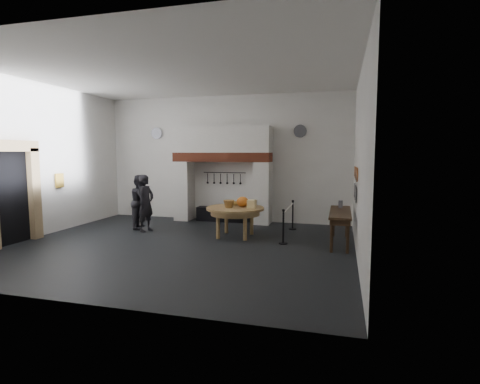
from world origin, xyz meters
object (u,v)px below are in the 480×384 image
(side_table, at_px, (340,212))
(barrier_post_near, at_px, (283,227))
(iron_range, at_px, (223,214))
(visitor_far, at_px, (141,202))
(work_table, at_px, (235,208))
(visitor_near, at_px, (146,203))
(barrier_post_far, at_px, (293,216))

(side_table, relative_size, barrier_post_near, 2.44)
(iron_range, relative_size, visitor_far, 1.08)
(work_table, height_order, visitor_near, visitor_near)
(work_table, relative_size, side_table, 0.77)
(barrier_post_far, bearing_deg, visitor_near, -161.34)
(work_table, relative_size, visitor_near, 0.95)
(iron_range, xyz_separation_m, side_table, (4.10, -2.43, 0.62))
(visitor_near, bearing_deg, work_table, -79.33)
(visitor_near, bearing_deg, visitor_far, 55.52)
(work_table, distance_m, visitor_far, 3.34)
(side_table, bearing_deg, visitor_near, 178.71)
(visitor_near, distance_m, visitor_far, 0.57)
(work_table, xyz_separation_m, visitor_near, (-2.92, -0.01, 0.05))
(visitor_far, relative_size, side_table, 0.80)
(visitor_near, relative_size, side_table, 0.81)
(visitor_far, bearing_deg, barrier_post_far, -93.99)
(work_table, bearing_deg, side_table, -2.69)
(barrier_post_near, xyz_separation_m, barrier_post_far, (0.00, 2.00, 0.00))
(work_table, distance_m, barrier_post_near, 1.64)
(barrier_post_far, bearing_deg, iron_range, 162.92)
(visitor_near, relative_size, barrier_post_far, 1.98)
(visitor_near, bearing_deg, side_table, -80.77)
(barrier_post_far, bearing_deg, barrier_post_near, -90.00)
(visitor_near, distance_m, barrier_post_far, 4.69)
(visitor_far, relative_size, barrier_post_far, 1.95)
(visitor_near, bearing_deg, barrier_post_near, -86.04)
(barrier_post_near, bearing_deg, visitor_far, 169.33)
(side_table, xyz_separation_m, barrier_post_far, (-1.48, 1.62, -0.42))
(visitor_near, height_order, side_table, visitor_near)
(iron_range, distance_m, barrier_post_far, 2.75)
(barrier_post_near, bearing_deg, visitor_near, 173.45)
(iron_range, relative_size, barrier_post_far, 2.11)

